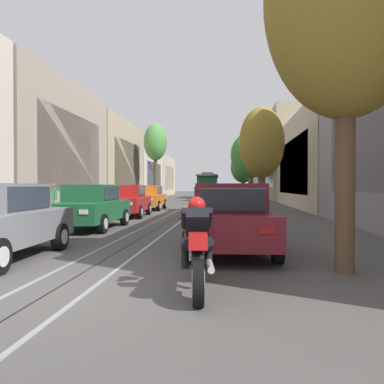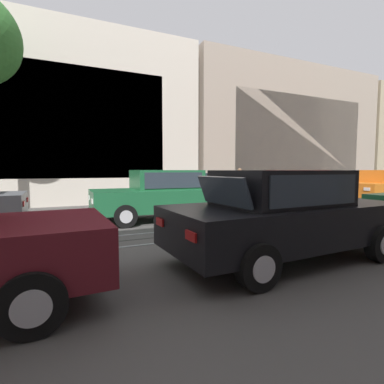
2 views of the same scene
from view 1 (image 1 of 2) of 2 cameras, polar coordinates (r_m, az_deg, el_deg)
ground_plane at (r=33.48m, az=0.79°, el=-1.77°), size 174.67×174.67×0.00m
trolley_track_rails at (r=38.45m, az=1.35°, el=-1.43°), size 1.14×77.87×0.01m
building_facade_left at (r=39.78m, az=-13.07°, el=4.01°), size 5.96×69.57×8.18m
building_facade_right at (r=42.15m, az=15.18°, el=4.70°), size 5.87×69.57×9.68m
parked_car_green_second_left at (r=14.53m, az=-14.44°, el=-2.04°), size 2.01×4.36×1.58m
parked_car_red_mid_left at (r=19.97m, az=-9.38°, el=-1.25°), size 2.14×4.42×1.58m
parked_car_orange_fourth_left at (r=25.66m, az=-6.36°, el=-0.78°), size 2.04×4.38×1.58m
parked_car_maroon_near_right at (r=9.09m, az=5.44°, el=-3.72°), size 2.12×4.41×1.58m
parked_car_black_second_right at (r=14.34m, az=4.92°, el=-2.05°), size 2.14×4.42×1.58m
parked_car_green_mid_right at (r=19.82m, az=4.62°, el=-1.26°), size 2.11×4.41×1.58m
street_tree_kerb_left_second at (r=41.54m, az=-5.33°, el=7.08°), size 2.41×2.52×8.08m
street_tree_kerb_right_second at (r=22.90m, az=10.07°, el=6.94°), size 2.57×2.18×6.05m
street_tree_kerb_right_mid at (r=39.05m, az=8.50°, el=5.30°), size 3.92×3.51×6.85m
street_tree_kerb_right_fourth at (r=55.86m, az=7.41°, el=3.55°), size 3.49×2.93×6.43m
cable_car_trolley at (r=51.83m, az=2.33°, el=0.99°), size 2.61×9.14×3.28m
motorcycle_with_rider at (r=5.71m, az=0.73°, el=-7.96°), size 0.62×1.99×1.37m
pedestrian_on_left_pavement at (r=21.12m, az=-19.60°, el=-0.77°), size 0.55×0.40×1.68m
pedestrian_on_right_pavement at (r=41.66m, az=10.67°, el=0.08°), size 0.55×0.42×1.74m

